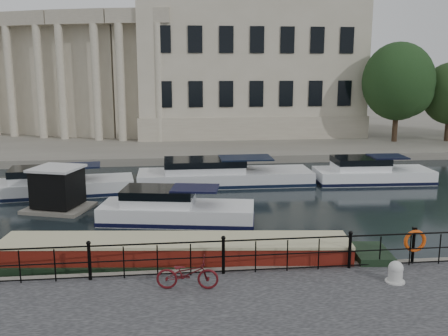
{
  "coord_description": "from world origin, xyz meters",
  "views": [
    {
      "loc": [
        -1.6,
        -16.55,
        6.77
      ],
      "look_at": [
        0.5,
        2.0,
        3.0
      ],
      "focal_mm": 40.0,
      "sensor_mm": 36.0,
      "label": 1
    }
  ],
  "objects_px": {
    "bicycle": "(187,273)",
    "narrowboat": "(176,262)",
    "harbour_hut": "(58,191)",
    "life_ring_post": "(415,241)",
    "mooring_bollard": "(396,272)"
  },
  "relations": [
    {
      "from": "bicycle",
      "to": "narrowboat",
      "type": "height_order",
      "value": "bicycle"
    },
    {
      "from": "bicycle",
      "to": "mooring_bollard",
      "type": "height_order",
      "value": "bicycle"
    },
    {
      "from": "narrowboat",
      "to": "mooring_bollard",
      "type": "bearing_deg",
      "value": -16.53
    },
    {
      "from": "bicycle",
      "to": "mooring_bollard",
      "type": "xyz_separation_m",
      "value": [
        6.11,
        -0.23,
        -0.16
      ]
    },
    {
      "from": "narrowboat",
      "to": "harbour_hut",
      "type": "relative_size",
      "value": 4.14
    },
    {
      "from": "bicycle",
      "to": "harbour_hut",
      "type": "relative_size",
      "value": 0.51
    },
    {
      "from": "life_ring_post",
      "to": "bicycle",
      "type": "bearing_deg",
      "value": -171.99
    },
    {
      "from": "bicycle",
      "to": "life_ring_post",
      "type": "relative_size",
      "value": 1.47
    },
    {
      "from": "bicycle",
      "to": "harbour_hut",
      "type": "bearing_deg",
      "value": 35.29
    },
    {
      "from": "bicycle",
      "to": "life_ring_post",
      "type": "bearing_deg",
      "value": -75.12
    },
    {
      "from": "bicycle",
      "to": "harbour_hut",
      "type": "xyz_separation_m",
      "value": [
        -5.79,
        10.7,
        -0.06
      ]
    },
    {
      "from": "life_ring_post",
      "to": "harbour_hut",
      "type": "distance_m",
      "value": 16.29
    },
    {
      "from": "bicycle",
      "to": "mooring_bollard",
      "type": "bearing_deg",
      "value": -85.28
    },
    {
      "from": "mooring_bollard",
      "to": "life_ring_post",
      "type": "height_order",
      "value": "life_ring_post"
    },
    {
      "from": "mooring_bollard",
      "to": "harbour_hut",
      "type": "height_order",
      "value": "harbour_hut"
    }
  ]
}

